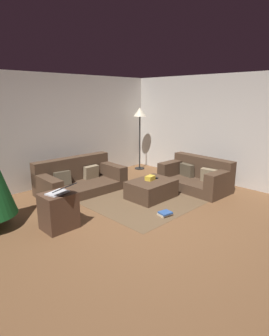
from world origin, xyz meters
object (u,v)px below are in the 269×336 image
object	(u,v)px
tv_remote	(154,178)
corner_lamp	(140,117)
ottoman	(151,189)
book_stack	(165,214)
couch_left	(79,179)
couch_right	(197,177)
laptop	(60,191)
gift_box	(150,178)
side_table	(59,211)

from	to	relation	value
tv_remote	corner_lamp	xyz separation A→B (m)	(1.37, 1.79, 1.13)
ottoman	book_stack	xyz separation A→B (m)	(-0.51, -0.79, -0.15)
corner_lamp	book_stack	bearing A→B (deg)	-127.84
couch_left	corner_lamp	size ratio (longest dim) A/B	1.07
couch_left	couch_right	xyz separation A→B (m)	(2.02, -1.80, 0.02)
laptop	book_stack	bearing A→B (deg)	-27.92
couch_left	book_stack	xyz separation A→B (m)	(0.32, -2.25, -0.23)
gift_box	side_table	xyz separation A→B (m)	(-2.12, 0.06, -0.12)
couch_right	couch_left	bearing A→B (deg)	51.15
corner_lamp	tv_remote	bearing A→B (deg)	-127.54
side_table	ottoman	bearing A→B (deg)	-3.10
couch_right	laptop	world-z (taller)	laptop
book_stack	gift_box	bearing A→B (deg)	58.27
couch_right	side_table	world-z (taller)	couch_right
corner_lamp	gift_box	bearing A→B (deg)	-130.37
ottoman	corner_lamp	bearing A→B (deg)	50.20
couch_right	gift_box	distance (m)	1.25
ottoman	tv_remote	size ratio (longest dim) A/B	6.00
laptop	couch_right	bearing A→B (deg)	-6.75
side_table	corner_lamp	size ratio (longest dim) A/B	0.34
gift_box	tv_remote	world-z (taller)	gift_box
gift_box	tv_remote	size ratio (longest dim) A/B	1.25
tv_remote	laptop	size ratio (longest dim) A/B	0.35
couch_left	couch_right	distance (m)	2.71
couch_left	side_table	size ratio (longest dim) A/B	3.19
ottoman	side_table	bearing A→B (deg)	176.90
couch_right	laptop	size ratio (longest dim) A/B	3.41
couch_right	side_table	distance (m)	3.33
couch_right	ottoman	xyz separation A→B (m)	(-1.20, 0.34, -0.10)
ottoman	book_stack	world-z (taller)	ottoman
gift_box	laptop	bearing A→B (deg)	179.95
side_table	laptop	bearing A→B (deg)	-75.45
couch_left	ottoman	size ratio (longest dim) A/B	1.99
gift_box	laptop	size ratio (longest dim) A/B	0.43
couch_left	tv_remote	distance (m)	1.72
ottoman	side_table	size ratio (longest dim) A/B	1.60
gift_box	ottoman	bearing A→B (deg)	-103.04
ottoman	gift_box	distance (m)	0.24
laptop	ottoman	bearing A→B (deg)	-1.45
tv_remote	side_table	distance (m)	2.28
couch_right	book_stack	xyz separation A→B (m)	(-1.70, -0.45, -0.25)
laptop	side_table	bearing A→B (deg)	104.55
ottoman	laptop	size ratio (longest dim) A/B	2.08
laptop	corner_lamp	xyz separation A→B (m)	(3.64, 1.80, 0.86)
book_stack	couch_right	bearing A→B (deg)	14.83
tv_remote	corner_lamp	distance (m)	2.52
ottoman	laptop	world-z (taller)	laptop
side_table	laptop	world-z (taller)	laptop
couch_right	laptop	xyz separation A→B (m)	(-3.29, 0.39, 0.37)
ottoman	couch_right	bearing A→B (deg)	-15.71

